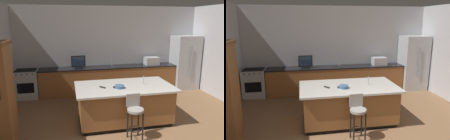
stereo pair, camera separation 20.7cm
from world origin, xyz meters
The scene contains 13 objects.
wall_back centered at (0.00, 4.55, 1.47)m, with size 6.93×0.12×2.95m, color #BCBCC1.
counter_back centered at (-0.08, 4.17, 0.46)m, with size 4.70×0.62×0.91m.
kitchen_island centered at (-0.17, 1.92, 0.47)m, with size 2.34×1.29×0.92m.
refrigerator centered at (2.72, 4.09, 0.96)m, with size 0.88×0.78×1.93m.
range_oven centered at (-2.80, 4.16, 0.46)m, with size 0.71×0.63×0.93m.
microwave centered at (1.45, 4.17, 1.05)m, with size 0.48×0.36×0.27m, color #B7BABF.
tv_monitor centered at (-1.14, 4.11, 1.11)m, with size 0.46×0.16×0.42m.
sink_faucet_back centered at (0.03, 4.27, 1.03)m, with size 0.02×0.02×0.24m, color #B2B2B7.
sink_faucet_island centered at (0.32, 1.92, 1.03)m, with size 0.02×0.02×0.22m, color #B2B2B7.
bar_stool_center centered at (-0.17, 1.07, 0.58)m, with size 0.34×0.34×0.97m.
fruit_bowl centered at (-0.32, 1.77, 0.95)m, with size 0.22×0.22×0.07m, color #3F668C.
cell_phone centered at (-0.42, 1.84, 0.92)m, with size 0.07×0.15×0.01m, color black.
tv_remote centered at (-0.71, 1.88, 0.93)m, with size 0.04×0.17×0.02m, color black.
Camera 2 is at (-1.27, -2.82, 2.46)m, focal length 33.81 mm.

